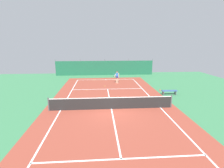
% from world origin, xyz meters
% --- Properties ---
extents(ground_plane, '(36.00, 36.00, 0.00)m').
position_xyz_m(ground_plane, '(0.00, 0.00, 0.00)').
color(ground_plane, '#387A4C').
extents(court_surface, '(11.02, 26.60, 0.01)m').
position_xyz_m(court_surface, '(0.00, 0.00, 0.00)').
color(court_surface, brown).
rests_on(court_surface, ground).
extents(tennis_net, '(10.12, 0.10, 1.10)m').
position_xyz_m(tennis_net, '(0.00, 0.00, 0.51)').
color(tennis_net, black).
rests_on(tennis_net, ground).
extents(back_fence, '(16.30, 0.98, 2.70)m').
position_xyz_m(back_fence, '(-0.00, 16.23, 0.67)').
color(back_fence, '#195138').
rests_on(back_fence, ground).
extents(tennis_player, '(0.86, 0.62, 1.64)m').
position_xyz_m(tennis_player, '(1.42, 9.39, 0.96)').
color(tennis_player, '#D8AD8C').
rests_on(tennis_player, ground).
extents(tennis_ball_near_player, '(0.07, 0.07, 0.07)m').
position_xyz_m(tennis_ball_near_player, '(-0.27, 7.87, 0.03)').
color(tennis_ball_near_player, '#CCDB33').
rests_on(tennis_ball_near_player, ground).
extents(tennis_ball_midcourt, '(0.07, 0.07, 0.07)m').
position_xyz_m(tennis_ball_midcourt, '(-1.68, 11.75, 0.03)').
color(tennis_ball_midcourt, '#CCDB33').
rests_on(tennis_ball_midcourt, ground).
extents(tennis_ball_by_sideline, '(0.07, 0.07, 0.07)m').
position_xyz_m(tennis_ball_by_sideline, '(-2.42, 6.00, 0.03)').
color(tennis_ball_by_sideline, '#CCDB33').
rests_on(tennis_ball_by_sideline, ground).
extents(parked_car, '(2.43, 4.40, 1.68)m').
position_xyz_m(parked_car, '(0.96, 19.18, 0.84)').
color(parked_car, black).
rests_on(parked_car, ground).
extents(courtside_bench, '(1.60, 0.40, 0.49)m').
position_xyz_m(courtside_bench, '(6.31, 3.58, 0.37)').
color(courtside_bench, '#335184').
rests_on(courtside_bench, ground).
extents(water_bottle, '(0.08, 0.08, 0.24)m').
position_xyz_m(water_bottle, '(5.82, 5.02, 0.12)').
color(water_bottle, '#D84C38').
rests_on(water_bottle, ground).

